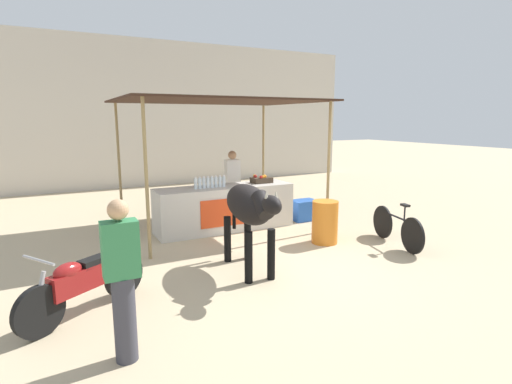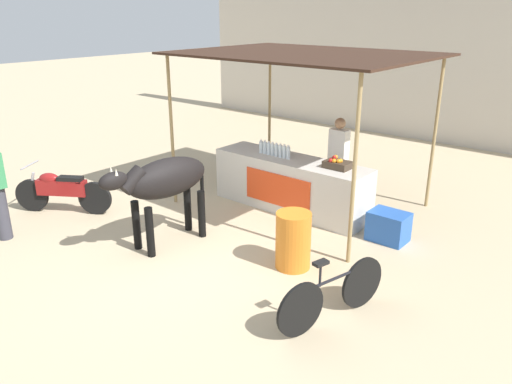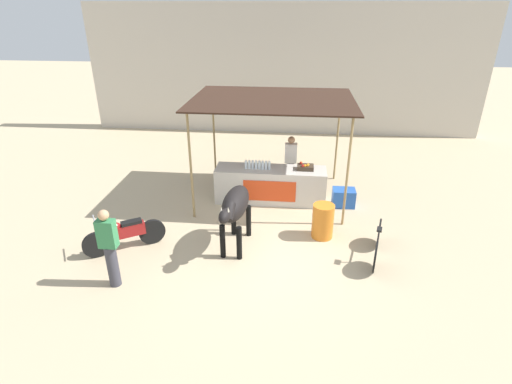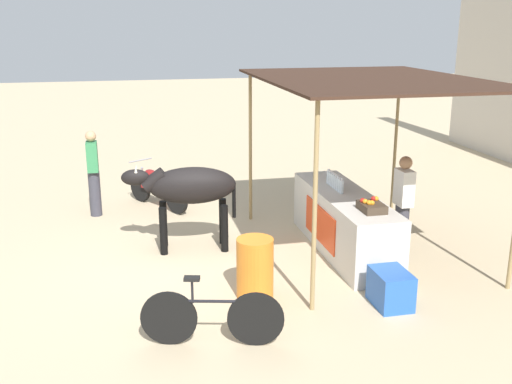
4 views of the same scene
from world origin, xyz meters
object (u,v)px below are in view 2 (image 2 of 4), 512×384
object	(u,v)px
cow	(164,182)
motorcycle_parked	(61,190)
vendor_behind_counter	(338,161)
stall_counter	(291,184)
bicycle_leaning	(332,294)
water_barrel	(293,240)
cooler_box	(388,226)
fruit_crate	(337,164)

from	to	relation	value
cow	motorcycle_parked	size ratio (longest dim) A/B	1.18
vendor_behind_counter	motorcycle_parked	size ratio (longest dim) A/B	1.06
stall_counter	motorcycle_parked	bearing A→B (deg)	-137.46
cow	bicycle_leaning	bearing A→B (deg)	-2.02
vendor_behind_counter	cow	bearing A→B (deg)	-109.57
motorcycle_parked	bicycle_leaning	xyz separation A→B (m)	(5.52, 0.26, -0.08)
water_barrel	cow	bearing A→B (deg)	-161.58
cow	motorcycle_parked	bearing A→B (deg)	-171.37
water_barrel	bicycle_leaning	distance (m)	1.36
stall_counter	bicycle_leaning	distance (m)	3.55
cooler_box	water_barrel	distance (m)	1.81
vendor_behind_counter	fruit_crate	bearing A→B (deg)	-60.08
fruit_crate	water_barrel	world-z (taller)	fruit_crate
cooler_box	cow	world-z (taller)	cow
vendor_behind_counter	cow	size ratio (longest dim) A/B	0.90
cow	vendor_behind_counter	bearing A→B (deg)	70.43
stall_counter	water_barrel	xyz separation A→B (m)	(1.35, -1.78, -0.06)
vendor_behind_counter	cooler_box	bearing A→B (deg)	-29.86
vendor_behind_counter	cow	distance (m)	3.38
vendor_behind_counter	cooler_box	size ratio (longest dim) A/B	2.75
motorcycle_parked	bicycle_leaning	bearing A→B (deg)	2.72
bicycle_leaning	cooler_box	bearing A→B (deg)	100.91
stall_counter	motorcycle_parked	world-z (taller)	stall_counter
vendor_behind_counter	water_barrel	xyz separation A→B (m)	(0.83, -2.53, -0.43)
cow	bicycle_leaning	xyz separation A→B (m)	(3.08, -0.11, -0.68)
stall_counter	fruit_crate	size ratio (longest dim) A/B	6.82
stall_counter	cow	distance (m)	2.57
cooler_box	bicycle_leaning	size ratio (longest dim) A/B	0.37
fruit_crate	motorcycle_parked	world-z (taller)	fruit_crate
stall_counter	vendor_behind_counter	world-z (taller)	vendor_behind_counter
fruit_crate	cow	xyz separation A→B (m)	(-1.54, -2.48, 0.00)
fruit_crate	cow	bearing A→B (deg)	-121.77
stall_counter	fruit_crate	world-z (taller)	fruit_crate
vendor_behind_counter	bicycle_leaning	size ratio (longest dim) A/B	1.02
cooler_box	cow	bearing A→B (deg)	-138.23
cow	motorcycle_parked	xyz separation A→B (m)	(-2.44, -0.37, -0.60)
water_barrel	bicycle_leaning	bearing A→B (deg)	-34.16
fruit_crate	cow	size ratio (longest dim) A/B	0.24
bicycle_leaning	fruit_crate	bearing A→B (deg)	120.86
stall_counter	vendor_behind_counter	bearing A→B (deg)	55.33
motorcycle_parked	stall_counter	bearing A→B (deg)	42.54
fruit_crate	vendor_behind_counter	distance (m)	0.83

